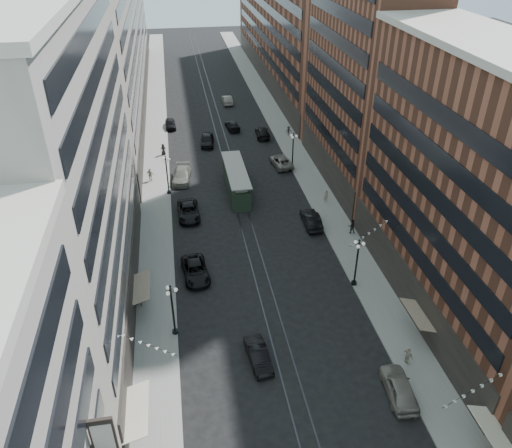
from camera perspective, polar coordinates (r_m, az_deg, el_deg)
ground at (r=74.08m, az=-2.84°, el=5.86°), size 220.00×220.00×0.00m
sidewalk_west at (r=82.82m, az=-11.37°, el=8.26°), size 4.00×180.00×0.15m
sidewalk_east at (r=84.79m, az=3.79°, el=9.40°), size 4.00×180.00×0.15m
rail_west at (r=83.05m, az=-4.20°, el=8.83°), size 0.12×180.00×0.02m
rail_east at (r=83.17m, az=-3.23°, el=8.91°), size 0.12×180.00×0.02m
building_west_mid at (r=44.33m, az=-21.09°, el=4.81°), size 8.00×36.00×28.00m
building_west_far at (r=104.34m, az=-15.65°, el=20.15°), size 8.00×90.00×26.00m
building_east_mid at (r=46.78m, az=23.28°, el=2.97°), size 8.00×30.00×24.00m
building_east_tower at (r=67.70m, az=12.64°, el=21.44°), size 8.00×26.00×42.00m
building_east_far at (r=115.56m, az=2.99°, el=21.77°), size 8.00×72.00×24.00m
lamppost_sw_far at (r=45.18m, az=-9.52°, el=-9.48°), size 1.03×1.14×5.52m
lamppost_sw_mid at (r=67.87m, az=-10.13°, el=5.69°), size 1.03×1.14×5.52m
lamppost_se_far at (r=51.04m, az=11.45°, el=-4.16°), size 1.03×1.14×5.52m
lamppost_se_mid at (r=74.27m, az=4.24°, el=8.51°), size 1.03×1.14×5.52m
streetcar at (r=68.45m, az=-2.28°, el=4.97°), size 2.65×11.95×3.31m
car_2 at (r=52.99m, az=-6.94°, el=-5.29°), size 3.08×5.76×1.54m
car_4 at (r=43.00m, az=16.05°, el=-17.52°), size 2.48×5.23×1.72m
car_5 at (r=43.86m, az=0.29°, el=-14.80°), size 2.04×4.61×1.47m
pedestrian_2 at (r=50.05m, az=-13.24°, el=-8.39°), size 0.88×0.69×1.61m
pedestrian_4 at (r=45.31m, az=16.99°, el=-14.18°), size 0.85×1.13×1.76m
car_7 at (r=63.28m, az=-7.72°, el=1.47°), size 2.80×5.80×1.59m
car_8 at (r=72.23m, az=-8.48°, el=5.55°), size 3.11×6.10×1.69m
car_9 at (r=91.49m, az=-9.76°, el=11.21°), size 1.93×4.45×1.50m
car_10 at (r=61.25m, az=6.33°, el=0.51°), size 1.85×5.12×1.68m
car_11 at (r=75.94m, az=2.87°, el=7.18°), size 3.22×5.73×1.51m
car_12 at (r=86.40m, az=0.74°, el=10.43°), size 2.56×5.54×1.57m
car_13 at (r=83.49m, az=-5.59°, el=9.55°), size 2.62×5.36×1.76m
car_14 at (r=102.75m, az=-3.31°, el=13.99°), size 1.84×4.95×1.62m
pedestrian_5 at (r=51.16m, az=-12.72°, el=-7.33°), size 1.44×0.48×1.53m
pedestrian_6 at (r=72.56m, az=-11.99°, el=5.54°), size 1.24×0.93×1.92m
pedestrian_7 at (r=60.27m, az=10.88°, el=-0.25°), size 0.95×0.62×1.82m
pedestrian_8 at (r=66.34m, az=7.97°, el=3.28°), size 0.77×0.60×1.86m
pedestrian_9 at (r=86.75m, az=3.75°, el=10.58°), size 1.06×0.46×1.62m
car_extra_0 at (r=89.78m, az=-2.71°, el=11.21°), size 2.42×5.12×1.44m
pedestrian_extra_0 at (r=80.48m, az=-10.55°, el=8.39°), size 0.90×0.51×1.80m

